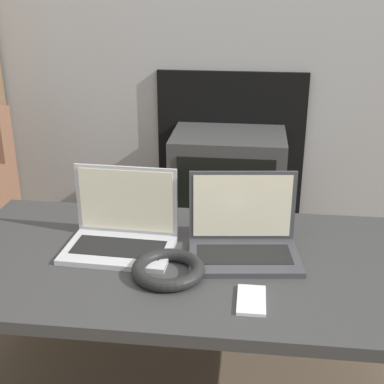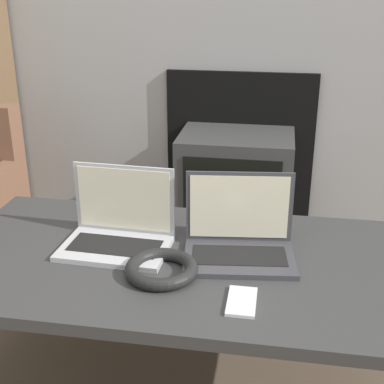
{
  "view_description": "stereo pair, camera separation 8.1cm",
  "coord_description": "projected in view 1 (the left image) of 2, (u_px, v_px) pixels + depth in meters",
  "views": [
    {
      "loc": [
        0.2,
        -0.99,
        1.22
      ],
      "look_at": [
        0.0,
        0.69,
        0.53
      ],
      "focal_mm": 50.0,
      "sensor_mm": 36.0,
      "label": 1
    },
    {
      "loc": [
        0.28,
        -0.97,
        1.22
      ],
      "look_at": [
        0.0,
        0.69,
        0.53
      ],
      "focal_mm": 50.0,
      "sensor_mm": 36.0,
      "label": 2
    }
  ],
  "objects": [
    {
      "name": "laptop_left",
      "position": [
        122.0,
        230.0,
        1.63
      ],
      "size": [
        0.33,
        0.23,
        0.24
      ],
      "rotation": [
        0.0,
        0.0,
        -0.04
      ],
      "color": "#B2B2B7",
      "rests_on": "table"
    },
    {
      "name": "headphones",
      "position": [
        168.0,
        269.0,
        1.48
      ],
      "size": [
        0.2,
        0.2,
        0.04
      ],
      "color": "black",
      "rests_on": "table"
    },
    {
      "name": "table",
      "position": [
        180.0,
        267.0,
        1.59
      ],
      "size": [
        1.37,
        0.73,
        0.44
      ],
      "color": "#333333",
      "rests_on": "ground_plane"
    },
    {
      "name": "tv",
      "position": [
        228.0,
        184.0,
        2.64
      ],
      "size": [
        0.54,
        0.4,
        0.52
      ],
      "color": "#383838",
      "rests_on": "ground_plane"
    },
    {
      "name": "laptop_right",
      "position": [
        243.0,
        236.0,
        1.59
      ],
      "size": [
        0.35,
        0.25,
        0.24
      ],
      "rotation": [
        0.0,
        0.0,
        0.12
      ],
      "color": "#38383D",
      "rests_on": "table"
    },
    {
      "name": "phone",
      "position": [
        251.0,
        300.0,
        1.37
      ],
      "size": [
        0.07,
        0.13,
        0.01
      ],
      "color": "silver",
      "rests_on": "table"
    }
  ]
}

